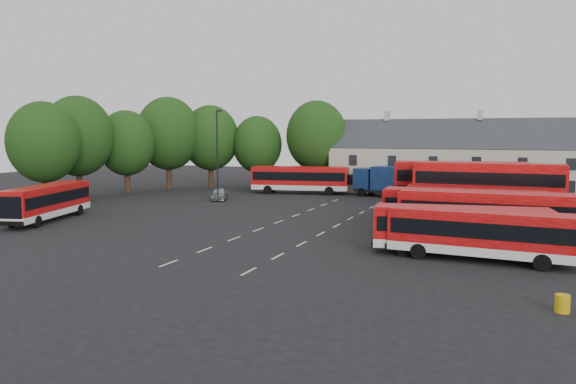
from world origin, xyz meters
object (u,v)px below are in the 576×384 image
at_px(box_truck, 390,180).
at_px(silver_car, 219,194).
at_px(bus_west, 47,200).
at_px(lamppost, 217,153).
at_px(grit_bin, 562,304).
at_px(bus_dd_south, 488,188).
at_px(bus_row_a, 481,231).

bearing_deg(box_truck, silver_car, -134.79).
xyz_separation_m(bus_west, silver_car, (6.20, 18.39, -1.11)).
bearing_deg(silver_car, lamppost, -88.58).
bearing_deg(bus_west, grit_bin, -120.86).
bearing_deg(bus_west, bus_dd_south, -83.78).
height_order(bus_west, box_truck, box_truck).
xyz_separation_m(silver_car, lamppost, (0.66, -1.51, 4.52)).
distance_m(bus_west, lamppost, 18.53).
distance_m(box_truck, lamppost, 19.83).
xyz_separation_m(silver_car, grit_bin, (31.87, -29.10, -0.31)).
relative_size(box_truck, grit_bin, 11.35).
xyz_separation_m(box_truck, silver_car, (-16.80, -9.55, -1.30)).
height_order(bus_row_a, bus_dd_south, bus_dd_south).
xyz_separation_m(bus_dd_south, bus_west, (-34.12, -13.35, -0.98)).
bearing_deg(lamppost, bus_row_a, -34.69).
bearing_deg(bus_west, box_truck, -54.61).
distance_m(bus_west, silver_car, 19.43).
xyz_separation_m(bus_row_a, box_truck, (-11.42, 30.14, 0.23)).
relative_size(box_truck, lamppost, 0.86).
height_order(bus_row_a, bus_west, bus_west).
xyz_separation_m(grit_bin, lamppost, (-31.21, 27.58, 4.83)).
distance_m(grit_bin, lamppost, 41.93).
xyz_separation_m(bus_dd_south, grit_bin, (3.95, -24.06, -2.40)).
height_order(silver_car, grit_bin, silver_car).
bearing_deg(box_truck, bus_west, -113.87).
bearing_deg(grit_bin, bus_west, 164.29).
distance_m(bus_row_a, bus_dd_south, 15.59).
xyz_separation_m(bus_row_a, bus_west, (-34.42, 2.21, 0.04)).
relative_size(bus_row_a, lamppost, 1.07).
bearing_deg(grit_bin, silver_car, 137.61).
distance_m(bus_row_a, box_truck, 32.23).
distance_m(bus_row_a, silver_car, 34.95).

